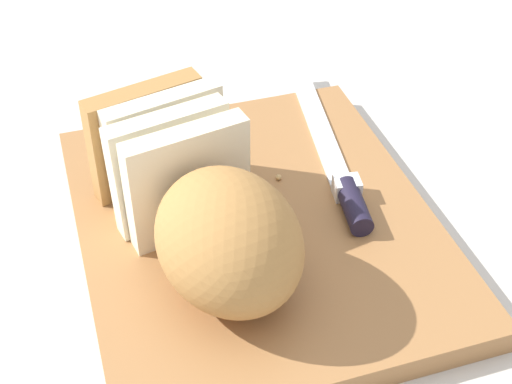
# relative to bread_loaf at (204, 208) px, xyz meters

# --- Properties ---
(ground_plane) EXTENTS (3.00, 3.00, 0.00)m
(ground_plane) POSITION_rel_bread_loaf_xyz_m (0.03, -0.05, -0.07)
(ground_plane) COLOR beige
(cutting_board) EXTENTS (0.38, 0.32, 0.02)m
(cutting_board) POSITION_rel_bread_loaf_xyz_m (0.03, -0.05, -0.06)
(cutting_board) COLOR #9E6B3D
(cutting_board) RESTS_ON ground_plane
(bread_loaf) EXTENTS (0.24, 0.14, 0.10)m
(bread_loaf) POSITION_rel_bread_loaf_xyz_m (0.00, 0.00, 0.00)
(bread_loaf) COLOR #A8753D
(bread_loaf) RESTS_ON cutting_board
(bread_knife) EXTENTS (0.29, 0.08, 0.02)m
(bread_knife) POSITION_rel_bread_loaf_xyz_m (0.05, -0.15, -0.04)
(bread_knife) COLOR silver
(bread_knife) RESTS_ON cutting_board
(crumb_near_knife) EXTENTS (0.01, 0.01, 0.01)m
(crumb_near_knife) POSITION_rel_bread_loaf_xyz_m (-0.03, -0.06, -0.05)
(crumb_near_knife) COLOR tan
(crumb_near_knife) RESTS_ON cutting_board
(crumb_near_loaf) EXTENTS (0.01, 0.01, 0.01)m
(crumb_near_loaf) POSITION_rel_bread_loaf_xyz_m (0.07, -0.03, -0.05)
(crumb_near_loaf) COLOR tan
(crumb_near_loaf) RESTS_ON cutting_board
(crumb_stray_left) EXTENTS (0.01, 0.01, 0.01)m
(crumb_stray_left) POSITION_rel_bread_loaf_xyz_m (0.07, -0.09, -0.05)
(crumb_stray_left) COLOR tan
(crumb_stray_left) RESTS_ON cutting_board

